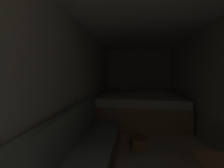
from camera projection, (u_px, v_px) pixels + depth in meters
ground_plane at (144, 147)px, 2.41m from camera, size 7.29×7.29×0.00m
wall_back at (138, 79)px, 4.96m from camera, size 2.31×0.05×2.12m
wall_left at (80, 85)px, 2.48m from camera, size 0.05×5.29×2.12m
wall_right at (220, 87)px, 2.17m from camera, size 0.05×5.29×2.12m
ceiling_slab at (146, 18)px, 2.24m from camera, size 2.31×5.29×0.05m
bed at (139, 106)px, 3.98m from camera, size 2.09×1.97×0.84m
sofa_left at (76, 166)px, 1.56m from camera, size 0.64×2.75×0.79m
wicker_basket at (139, 142)px, 2.40m from camera, size 0.30×0.30×0.18m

